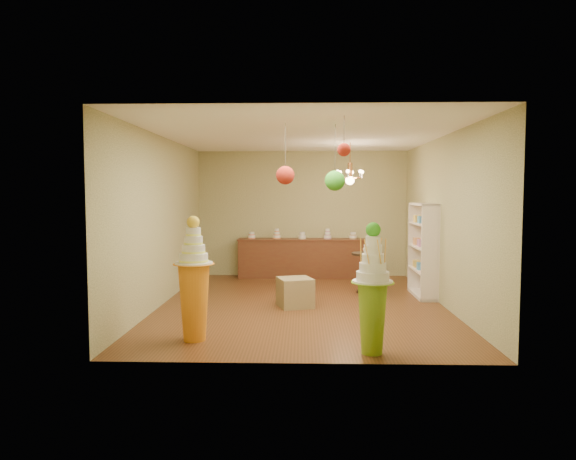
{
  "coord_description": "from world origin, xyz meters",
  "views": [
    {
      "loc": [
        0.01,
        -9.11,
        1.97
      ],
      "look_at": [
        -0.25,
        0.0,
        1.34
      ],
      "focal_mm": 32.0,
      "sensor_mm": 36.0,
      "label": 1
    }
  ],
  "objects_px": {
    "pedestal_orange": "(194,291)",
    "round_table": "(367,267)",
    "sideboard": "(302,257)",
    "pedestal_green": "(372,300)"
  },
  "relations": [
    {
      "from": "pedestal_green",
      "to": "sideboard",
      "type": "relative_size",
      "value": 0.54
    },
    {
      "from": "sideboard",
      "to": "round_table",
      "type": "relative_size",
      "value": 3.76
    },
    {
      "from": "pedestal_orange",
      "to": "round_table",
      "type": "height_order",
      "value": "pedestal_orange"
    },
    {
      "from": "pedestal_orange",
      "to": "sideboard",
      "type": "xyz_separation_m",
      "value": [
        1.45,
        5.31,
        -0.2
      ]
    },
    {
      "from": "pedestal_green",
      "to": "round_table",
      "type": "height_order",
      "value": "pedestal_green"
    },
    {
      "from": "pedestal_green",
      "to": "sideboard",
      "type": "bearing_deg",
      "value": 98.54
    },
    {
      "from": "pedestal_green",
      "to": "sideboard",
      "type": "xyz_separation_m",
      "value": [
        -0.87,
        5.82,
        -0.19
      ]
    },
    {
      "from": "pedestal_orange",
      "to": "round_table",
      "type": "xyz_separation_m",
      "value": [
        2.75,
        3.43,
        -0.15
      ]
    },
    {
      "from": "sideboard",
      "to": "round_table",
      "type": "bearing_deg",
      "value": -55.2
    },
    {
      "from": "pedestal_orange",
      "to": "sideboard",
      "type": "height_order",
      "value": "pedestal_orange"
    }
  ]
}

